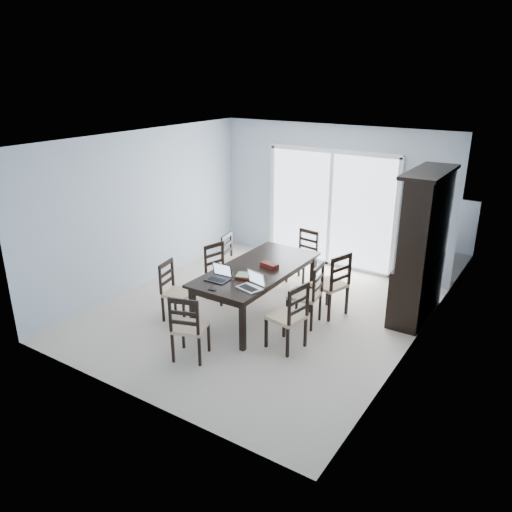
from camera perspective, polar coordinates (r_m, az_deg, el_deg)
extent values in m
plane|color=#BFB2A4|center=(7.66, 0.13, -6.55)|extent=(5.00, 5.00, 0.00)
plane|color=white|center=(6.88, 0.15, 13.14)|extent=(5.00, 5.00, 0.00)
cube|color=#A5B5C5|center=(9.28, 8.61, 6.67)|extent=(4.50, 0.02, 2.60)
cube|color=#A5B5C5|center=(8.54, -12.69, 5.20)|extent=(0.02, 5.00, 2.60)
cube|color=#A5B5C5|center=(6.30, 17.60, -0.75)|extent=(0.02, 5.00, 2.60)
cube|color=gray|center=(10.55, 10.51, 0.57)|extent=(4.50, 2.00, 0.10)
cube|color=#99999E|center=(11.27, 12.71, 4.89)|extent=(4.50, 0.06, 1.10)
cube|color=black|center=(7.35, 0.14, -1.47)|extent=(1.00, 2.20, 0.04)
cube|color=black|center=(7.38, 0.14, -1.90)|extent=(0.88, 2.08, 0.10)
cube|color=black|center=(7.01, -7.25, -6.24)|extent=(0.07, 0.07, 0.69)
cube|color=black|center=(6.55, -1.54, -8.09)|extent=(0.07, 0.07, 0.69)
cube|color=black|center=(8.49, 1.42, -1.19)|extent=(0.07, 0.07, 0.69)
cube|color=black|center=(8.12, 6.48, -2.38)|extent=(0.07, 0.07, 0.69)
cube|color=black|center=(7.80, 17.83, -3.61)|extent=(0.45, 1.30, 0.85)
cube|color=black|center=(7.44, 18.94, 3.93)|extent=(0.38, 1.30, 1.30)
cube|color=black|center=(7.30, 19.32, 9.06)|extent=(0.50, 1.38, 0.05)
cube|color=black|center=(7.10, 16.54, 3.43)|extent=(0.02, 0.36, 1.18)
cube|color=black|center=(7.49, 17.50, 4.20)|extent=(0.02, 0.36, 1.18)
cube|color=black|center=(7.88, 18.37, 4.88)|extent=(0.02, 0.36, 1.18)
cube|color=silver|center=(9.33, 8.48, 5.15)|extent=(2.40, 0.02, 2.10)
cube|color=white|center=(9.09, 8.80, 11.77)|extent=(2.52, 0.05, 0.08)
cube|color=white|center=(9.31, 8.44, 5.13)|extent=(0.06, 0.05, 2.10)
cube|color=white|center=(9.63, 8.13, -0.76)|extent=(2.52, 0.05, 0.05)
cube|color=black|center=(7.72, -9.24, -4.98)|extent=(0.04, 0.04, 0.39)
cube|color=black|center=(7.46, -10.56, -6.02)|extent=(0.04, 0.04, 0.39)
cube|color=black|center=(7.56, -6.97, -5.42)|extent=(0.04, 0.04, 0.39)
cube|color=black|center=(7.29, -8.24, -6.50)|extent=(0.04, 0.04, 0.39)
cube|color=#CFB08A|center=(7.41, -8.84, -4.21)|extent=(0.45, 0.45, 0.05)
cube|color=black|center=(8.27, -3.69, -2.94)|extent=(0.04, 0.04, 0.40)
cube|color=black|center=(8.07, -5.62, -3.61)|extent=(0.04, 0.04, 0.40)
cube|color=black|center=(8.02, -2.07, -3.67)|extent=(0.04, 0.04, 0.40)
cube|color=black|center=(7.81, -4.01, -4.39)|extent=(0.04, 0.04, 0.40)
cube|color=#CFB08A|center=(7.95, -3.88, -2.18)|extent=(0.47, 0.47, 0.05)
cube|color=black|center=(8.78, -2.72, -1.49)|extent=(0.04, 0.04, 0.40)
cube|color=black|center=(8.49, -3.72, -2.30)|extent=(0.04, 0.04, 0.40)
cube|color=black|center=(8.65, -0.62, -1.82)|extent=(0.04, 0.04, 0.40)
cube|color=black|center=(8.35, -1.56, -2.66)|extent=(0.04, 0.04, 0.40)
cube|color=#CFB08A|center=(8.49, -2.17, -0.68)|extent=(0.45, 0.45, 0.05)
cube|color=black|center=(6.48, 3.63, -9.87)|extent=(0.04, 0.04, 0.42)
cube|color=black|center=(6.73, 5.66, -8.69)|extent=(0.04, 0.04, 0.42)
cube|color=black|center=(6.69, 1.17, -8.80)|extent=(0.04, 0.04, 0.42)
cube|color=black|center=(6.93, 3.23, -7.70)|extent=(0.04, 0.04, 0.42)
cube|color=#CFB08A|center=(6.59, 3.46, -6.98)|extent=(0.47, 0.47, 0.05)
cube|color=black|center=(7.11, 6.35, -7.03)|extent=(0.04, 0.04, 0.42)
cube|color=black|center=(7.42, 7.33, -5.83)|extent=(0.04, 0.04, 0.42)
cube|color=black|center=(7.23, 3.59, -6.46)|extent=(0.04, 0.04, 0.42)
cube|color=black|center=(7.53, 4.67, -5.31)|extent=(0.04, 0.04, 0.42)
cube|color=#CFB08A|center=(7.22, 5.55, -4.49)|extent=(0.46, 0.46, 0.05)
cube|color=black|center=(7.40, 8.36, -5.87)|extent=(0.04, 0.04, 0.44)
cube|color=black|center=(7.67, 10.32, -5.01)|extent=(0.04, 0.04, 0.44)
cube|color=black|center=(7.64, 6.18, -4.91)|extent=(0.04, 0.04, 0.44)
cube|color=black|center=(7.90, 8.16, -4.11)|extent=(0.04, 0.04, 0.44)
cube|color=#CFB08A|center=(7.55, 8.35, -3.27)|extent=(0.54, 0.54, 0.05)
cube|color=black|center=(6.45, -9.48, -10.35)|extent=(0.04, 0.04, 0.40)
cube|color=black|center=(6.33, -6.47, -10.82)|extent=(0.04, 0.04, 0.40)
cube|color=black|center=(6.73, -8.31, -8.88)|extent=(0.04, 0.04, 0.40)
cube|color=black|center=(6.62, -5.42, -9.29)|extent=(0.04, 0.04, 0.40)
cube|color=#CFB08A|center=(6.42, -7.51, -8.09)|extent=(0.50, 0.50, 0.05)
cube|color=black|center=(8.75, 6.81, -1.68)|extent=(0.04, 0.04, 0.40)
cube|color=black|center=(8.94, 4.94, -1.12)|extent=(0.04, 0.04, 0.40)
cube|color=black|center=(8.48, 5.42, -2.37)|extent=(0.04, 0.04, 0.40)
cube|color=black|center=(8.67, 3.53, -1.77)|extent=(0.04, 0.04, 0.40)
cube|color=#CFB08A|center=(8.62, 5.22, -0.34)|extent=(0.45, 0.45, 0.05)
cube|color=black|center=(6.92, -4.44, -2.73)|extent=(0.32, 0.23, 0.02)
cube|color=silver|center=(6.88, -4.47, -1.91)|extent=(0.27, 0.05, 0.16)
cube|color=#B3B3B5|center=(6.64, -0.78, -3.71)|extent=(0.36, 0.29, 0.02)
cube|color=silver|center=(6.59, -0.79, -2.83)|extent=(0.28, 0.10, 0.17)
cube|color=maroon|center=(7.00, -1.23, -2.33)|extent=(0.27, 0.22, 0.03)
cube|color=gold|center=(6.99, -1.16, -2.18)|extent=(0.31, 0.27, 0.01)
cube|color=black|center=(6.63, -5.03, -3.85)|extent=(0.11, 0.07, 0.01)
cube|color=#4D0F0F|center=(7.35, 1.55, -1.05)|extent=(0.29, 0.19, 0.07)
cube|color=brown|center=(10.89, 6.81, 4.12)|extent=(2.07, 1.92, 0.88)
cube|color=gray|center=(10.76, 6.91, 6.52)|extent=(2.13, 1.98, 0.06)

